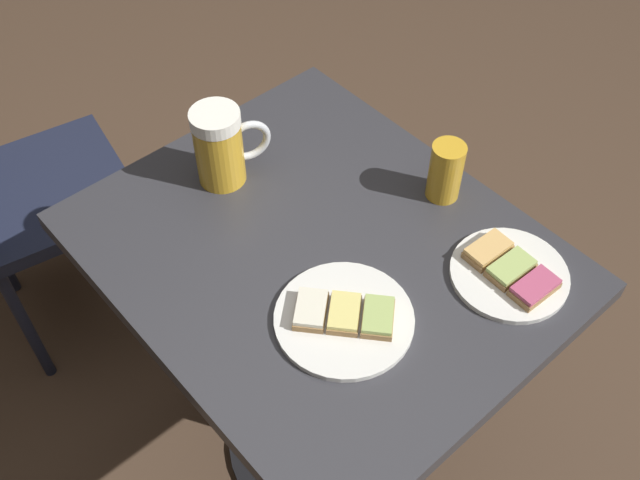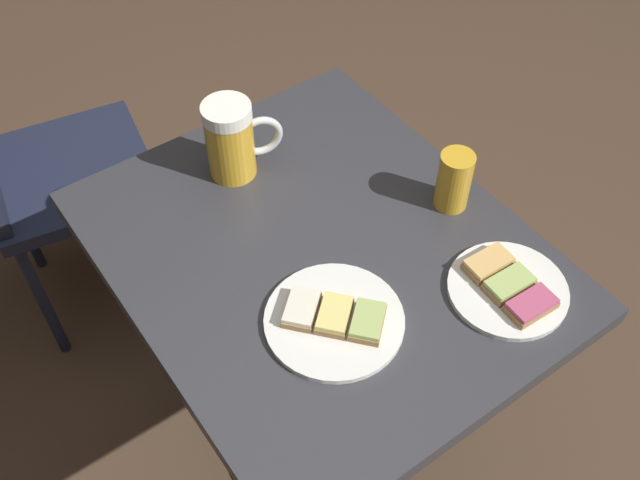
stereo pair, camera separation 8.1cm
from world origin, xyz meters
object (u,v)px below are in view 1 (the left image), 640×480
Objects in this scene: plate_near at (344,317)px; beer_mug at (221,146)px; beer_glass_small at (446,171)px; cafe_chair at (3,180)px; plate_far at (510,272)px.

beer_mug is at bearing 172.17° from plate_near.
plate_near is at bearing -74.85° from beer_glass_small.
beer_glass_small is 0.12× the size of cafe_chair.
plate_near is 1.13× the size of plate_far.
plate_far is at bearing 35.71° from cafe_chair.
plate_near is 1.95× the size of beer_glass_small.
plate_far is 1.28× the size of beer_mug.
beer_glass_small is at bearing 43.83° from cafe_chair.
beer_mug is 0.65m from cafe_chair.
beer_glass_small is (0.29, 0.27, -0.02)m from beer_mug.
cafe_chair is (-0.51, -0.26, -0.29)m from beer_mug.
plate_near is 0.24× the size of cafe_chair.
plate_far is 0.21m from beer_glass_small.
beer_glass_small reaches higher than plate_far.
cafe_chair is at bearing -154.70° from plate_far.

